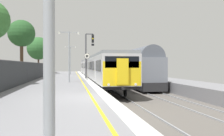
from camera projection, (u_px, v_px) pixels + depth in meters
ground at (149, 108)px, 12.80m from camera, size 17.40×110.00×1.21m
commuter_train_at_platform at (95, 68)px, 36.71m from camera, size 2.83×40.44×3.81m
freight_train_adjacent_track at (108, 66)px, 51.79m from camera, size 2.60×60.10×4.46m
signal_gantry at (88, 51)px, 30.14m from camera, size 1.10×0.24×5.49m
speed_limit_sign at (87, 63)px, 26.07m from camera, size 0.59×0.08×2.88m
platform_lamp_mid at (69, 52)px, 23.41m from camera, size 2.00×0.20×4.83m
platform_lamp_far at (70, 58)px, 43.88m from camera, size 2.00×0.20×5.04m
background_tree_centre at (22, 34)px, 27.37m from camera, size 2.96×2.96×6.63m
background_tree_right at (39, 49)px, 47.85m from camera, size 4.38×4.38×7.10m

